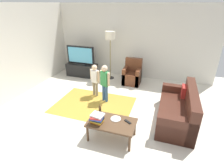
# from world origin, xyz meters

# --- Properties ---
(ground) EXTENTS (7.80, 7.80, 0.00)m
(ground) POSITION_xyz_m (0.00, 0.00, 0.00)
(ground) COLOR beige
(wall_back) EXTENTS (6.00, 0.12, 2.70)m
(wall_back) POSITION_xyz_m (0.00, 3.00, 1.35)
(wall_back) COLOR silver
(wall_back) RESTS_ON ground
(wall_left) EXTENTS (0.12, 6.00, 2.70)m
(wall_left) POSITION_xyz_m (-3.00, 0.00, 1.35)
(wall_left) COLOR silver
(wall_left) RESTS_ON ground
(area_rug) EXTENTS (2.20, 1.60, 0.01)m
(area_rug) POSITION_xyz_m (-0.49, 0.40, 0.00)
(area_rug) COLOR #B28C33
(area_rug) RESTS_ON ground
(tv_stand) EXTENTS (1.20, 0.44, 0.50)m
(tv_stand) POSITION_xyz_m (-1.84, 2.30, 0.24)
(tv_stand) COLOR black
(tv_stand) RESTS_ON ground
(tv) EXTENTS (1.10, 0.28, 0.71)m
(tv) POSITION_xyz_m (-1.84, 2.28, 0.85)
(tv) COLOR black
(tv) RESTS_ON tv_stand
(couch) EXTENTS (0.80, 1.80, 0.86)m
(couch) POSITION_xyz_m (1.81, 0.39, 0.29)
(couch) COLOR #472319
(couch) RESTS_ON ground
(armchair) EXTENTS (0.60, 0.60, 0.90)m
(armchair) POSITION_xyz_m (0.21, 2.26, 0.30)
(armchair) COLOR brown
(armchair) RESTS_ON ground
(floor_lamp) EXTENTS (0.36, 0.36, 1.78)m
(floor_lamp) POSITION_xyz_m (-0.69, 2.45, 1.54)
(floor_lamp) COLOR #262626
(floor_lamp) RESTS_ON ground
(child_near_tv) EXTENTS (0.33, 0.18, 1.02)m
(child_near_tv) POSITION_xyz_m (-0.67, 0.95, 0.61)
(child_near_tv) COLOR gray
(child_near_tv) RESTS_ON ground
(child_center) EXTENTS (0.35, 0.22, 1.12)m
(child_center) POSITION_xyz_m (-0.26, 0.73, 0.67)
(child_center) COLOR #33598C
(child_center) RESTS_ON ground
(coffee_table) EXTENTS (1.00, 0.60, 0.42)m
(coffee_table) POSITION_xyz_m (0.44, -0.72, 0.37)
(coffee_table) COLOR #513823
(coffee_table) RESTS_ON ground
(book_stack) EXTENTS (0.29, 0.26, 0.20)m
(book_stack) POSITION_xyz_m (0.16, -0.84, 0.52)
(book_stack) COLOR orange
(book_stack) RESTS_ON coffee_table
(bottle) EXTENTS (0.06, 0.06, 0.31)m
(bottle) POSITION_xyz_m (0.14, -0.62, 0.55)
(bottle) COLOR #4C3319
(bottle) RESTS_ON coffee_table
(tv_remote) EXTENTS (0.17, 0.13, 0.02)m
(tv_remote) POSITION_xyz_m (0.76, -0.62, 0.43)
(tv_remote) COLOR black
(tv_remote) RESTS_ON coffee_table
(plate) EXTENTS (0.22, 0.22, 0.02)m
(plate) POSITION_xyz_m (0.49, -0.60, 0.43)
(plate) COLOR white
(plate) RESTS_ON coffee_table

